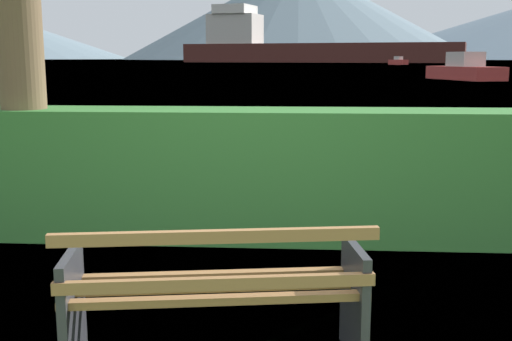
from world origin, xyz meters
The scene contains 7 objects.
water_surface centered at (0.00, 309.64, 0.00)m, with size 620.00×620.00×0.00m, color slate.
park_bench centered at (0.01, -0.06, 0.42)m, with size 1.73×0.81×0.87m.
hedge_row centered at (0.00, 2.54, 0.62)m, with size 10.28×0.74×1.24m, color #387A33.
cargo_ship_large centered at (0.09, 215.02, 5.51)m, with size 95.04×39.54×19.72m.
fishing_boat_near centered at (13.40, 46.89, 0.74)m, with size 4.73×7.85×2.14m.
tender_far centered at (23.87, 147.24, 0.73)m, with size 4.13×5.56×1.95m.
distant_hills centered at (76.49, 584.57, 33.25)m, with size 950.76×435.74×78.81m.
Camera 1 is at (0.45, -3.31, 1.72)m, focal length 43.83 mm.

